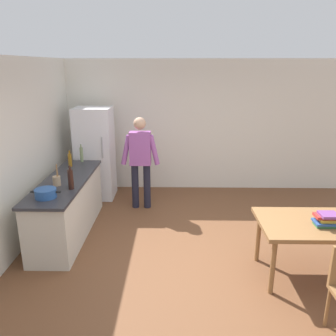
# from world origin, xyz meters

# --- Properties ---
(ground_plane) EXTENTS (14.00, 14.00, 0.00)m
(ground_plane) POSITION_xyz_m (0.00, 0.00, 0.00)
(ground_plane) COLOR brown
(wall_back) EXTENTS (6.40, 0.12, 2.70)m
(wall_back) POSITION_xyz_m (0.00, 3.00, 1.35)
(wall_back) COLOR silver
(wall_back) RESTS_ON ground_plane
(wall_left) EXTENTS (0.12, 5.60, 2.70)m
(wall_left) POSITION_xyz_m (-2.60, 0.20, 1.35)
(wall_left) COLOR silver
(wall_left) RESTS_ON ground_plane
(kitchen_counter) EXTENTS (0.64, 2.20, 0.90)m
(kitchen_counter) POSITION_xyz_m (-2.00, 0.80, 0.45)
(kitchen_counter) COLOR beige
(kitchen_counter) RESTS_ON ground_plane
(refrigerator) EXTENTS (0.70, 0.67, 1.80)m
(refrigerator) POSITION_xyz_m (-1.90, 2.40, 0.90)
(refrigerator) COLOR white
(refrigerator) RESTS_ON ground_plane
(person) EXTENTS (0.70, 0.22, 1.70)m
(person) POSITION_xyz_m (-0.95, 1.85, 0.98)
(person) COLOR #1E1E2D
(person) RESTS_ON ground_plane
(dining_table) EXTENTS (1.40, 0.90, 0.75)m
(dining_table) POSITION_xyz_m (1.40, -0.30, 0.67)
(dining_table) COLOR olive
(dining_table) RESTS_ON ground_plane
(cooking_pot) EXTENTS (0.40, 0.28, 0.12)m
(cooking_pot) POSITION_xyz_m (-2.03, 0.07, 0.96)
(cooking_pot) COLOR #285193
(cooking_pot) RESTS_ON kitchen_counter
(utensil_jar) EXTENTS (0.11, 0.11, 0.32)m
(utensil_jar) POSITION_xyz_m (-2.04, 0.53, 0.98)
(utensil_jar) COLOR tan
(utensil_jar) RESTS_ON kitchen_counter
(bottle_wine_dark) EXTENTS (0.08, 0.08, 0.34)m
(bottle_wine_dark) POSITION_xyz_m (-1.79, 0.39, 1.05)
(bottle_wine_dark) COLOR black
(bottle_wine_dark) RESTS_ON kitchen_counter
(bottle_vinegar_tall) EXTENTS (0.06, 0.06, 0.32)m
(bottle_vinegar_tall) POSITION_xyz_m (-2.00, 1.80, 1.04)
(bottle_vinegar_tall) COLOR gray
(bottle_vinegar_tall) RESTS_ON kitchen_counter
(bottle_oil_amber) EXTENTS (0.06, 0.06, 0.28)m
(bottle_oil_amber) POSITION_xyz_m (-2.13, 1.50, 1.02)
(bottle_oil_amber) COLOR #996619
(bottle_oil_amber) RESTS_ON kitchen_counter
(book_stack) EXTENTS (0.28, 0.22, 0.16)m
(book_stack) POSITION_xyz_m (1.46, -0.39, 0.83)
(book_stack) COLOR #387A47
(book_stack) RESTS_ON dining_table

